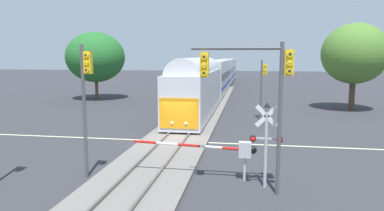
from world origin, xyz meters
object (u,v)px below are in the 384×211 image
object	(u,v)px
pine_left_background	(95,57)
traffic_signal_near_right	(256,81)
traffic_signal_median	(86,90)
commuter_train	(218,75)
crossing_signal_mast	(266,136)
traffic_signal_far_side	(263,80)
crossing_gate_near	(231,150)
maple_right_background	(355,54)

from	to	relation	value
pine_left_background	traffic_signal_near_right	bearing A→B (deg)	-55.33
traffic_signal_median	commuter_train	bearing A→B (deg)	86.28
commuter_train	traffic_signal_near_right	distance (m)	40.33
commuter_train	crossing_signal_mast	bearing A→B (deg)	-82.03
traffic_signal_near_right	traffic_signal_median	bearing A→B (deg)	174.70
traffic_signal_far_side	crossing_signal_mast	bearing A→B (deg)	-91.64
traffic_signal_near_right	traffic_signal_far_side	bearing A→B (deg)	86.82
crossing_gate_near	traffic_signal_median	xyz separation A→B (m)	(-6.56, -0.73, 2.69)
crossing_signal_mast	crossing_gate_near	bearing A→B (deg)	154.02
traffic_signal_median	maple_right_background	distance (m)	29.61
maple_right_background	commuter_train	bearing A→B (deg)	134.28
traffic_signal_near_right	crossing_signal_mast	bearing A→B (deg)	55.20
commuter_train	traffic_signal_near_right	world-z (taller)	traffic_signal_near_right
crossing_gate_near	maple_right_background	world-z (taller)	maple_right_background
crossing_signal_mast	traffic_signal_near_right	bearing A→B (deg)	-124.80
crossing_signal_mast	maple_right_background	xyz separation A→B (m)	(9.88, 23.50, 3.57)
traffic_signal_far_side	pine_left_background	world-z (taller)	pine_left_background
maple_right_background	pine_left_background	world-z (taller)	maple_right_background
commuter_train	pine_left_background	xyz separation A→B (m)	(-14.87, -11.22, 2.73)
commuter_train	crossing_gate_near	size ratio (longest dim) A/B	11.40
commuter_train	traffic_signal_median	bearing A→B (deg)	-93.72
traffic_signal_far_side	pine_left_background	size ratio (longest dim) A/B	0.60
crossing_gate_near	commuter_train	bearing A→B (deg)	95.92
commuter_train	pine_left_background	bearing A→B (deg)	-142.98
crossing_gate_near	traffic_signal_far_side	distance (m)	16.09
crossing_gate_near	crossing_signal_mast	xyz separation A→B (m)	(1.50, -0.73, 0.86)
crossing_gate_near	traffic_signal_median	bearing A→B (deg)	-173.68
traffic_signal_far_side	crossing_gate_near	bearing A→B (deg)	-97.10
traffic_signal_far_side	traffic_signal_median	size ratio (longest dim) A/B	0.85
maple_right_background	pine_left_background	xyz separation A→B (m)	(-30.25, 4.55, -0.39)
crossing_signal_mast	traffic_signal_median	size ratio (longest dim) A/B	0.60
traffic_signal_far_side	traffic_signal_median	bearing A→B (deg)	-117.25
maple_right_background	crossing_signal_mast	bearing A→B (deg)	-112.80
commuter_train	traffic_signal_median	world-z (taller)	traffic_signal_median
traffic_signal_median	pine_left_background	world-z (taller)	pine_left_background
commuter_train	traffic_signal_far_side	xyz separation A→B (m)	(5.97, -22.71, 0.78)
crossing_signal_mast	traffic_signal_far_side	distance (m)	16.61
traffic_signal_near_right	maple_right_background	distance (m)	26.35
crossing_signal_mast	maple_right_background	world-z (taller)	maple_right_background
crossing_signal_mast	traffic_signal_median	xyz separation A→B (m)	(-8.05, 0.00, 1.83)
crossing_signal_mast	pine_left_background	bearing A→B (deg)	125.99
crossing_gate_near	pine_left_background	distance (m)	33.45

